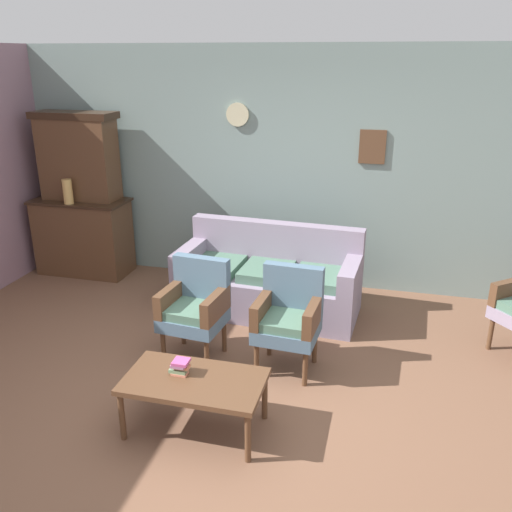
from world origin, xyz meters
TOP-DOWN VIEW (x-y plane):
  - ground_plane at (0.00, 0.00)m, footprint 7.68×7.68m
  - wall_back_with_decor at (0.00, 2.63)m, footprint 6.40×0.09m
  - side_cabinet at (-2.51, 2.25)m, footprint 1.16×0.55m
  - cabinet_upper_hutch at (-2.51, 2.33)m, footprint 0.99×0.38m
  - vase_on_cabinet at (-2.53, 2.07)m, footprint 0.11×0.11m
  - floral_couch at (-0.04, 1.75)m, footprint 1.93×0.91m
  - armchair_by_doorway at (-0.46, 0.68)m, footprint 0.57×0.54m
  - armchair_near_couch_end at (0.38, 0.69)m, footprint 0.55×0.52m
  - coffee_table at (-0.11, -0.30)m, footprint 1.00×0.56m
  - book_stack_on_table at (-0.23, -0.26)m, footprint 0.14×0.11m

SIDE VIEW (x-z plane):
  - ground_plane at x=0.00m, z-range 0.00..0.00m
  - floral_couch at x=-0.04m, z-range -0.12..0.78m
  - coffee_table at x=-0.11m, z-range 0.17..0.59m
  - side_cabinet at x=-2.51m, z-range 0.00..0.93m
  - book_stack_on_table at x=-0.23m, z-range 0.42..0.53m
  - armchair_by_doorway at x=-0.46m, z-range 0.05..0.95m
  - armchair_near_couch_end at x=0.38m, z-range 0.05..0.95m
  - vase_on_cabinet at x=-2.53m, z-range 0.93..1.22m
  - wall_back_with_decor at x=0.00m, z-range 0.00..2.70m
  - cabinet_upper_hutch at x=-2.51m, z-range 0.94..1.97m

